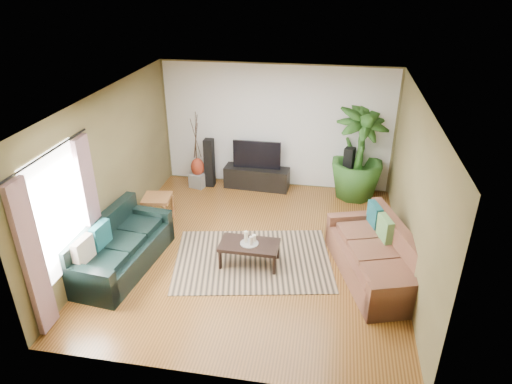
% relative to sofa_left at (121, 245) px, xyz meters
% --- Properties ---
extents(floor, '(5.50, 5.50, 0.00)m').
position_rel_sofa_left_xyz_m(floor, '(2.04, 0.83, -0.42)').
color(floor, brown).
rests_on(floor, ground).
extents(ceiling, '(5.50, 5.50, 0.00)m').
position_rel_sofa_left_xyz_m(ceiling, '(2.04, 0.83, 2.28)').
color(ceiling, white).
rests_on(ceiling, ground).
extents(wall_back, '(5.00, 0.00, 5.00)m').
position_rel_sofa_left_xyz_m(wall_back, '(2.04, 3.58, 0.93)').
color(wall_back, brown).
rests_on(wall_back, ground).
extents(wall_front, '(5.00, 0.00, 5.00)m').
position_rel_sofa_left_xyz_m(wall_front, '(2.04, -1.92, 0.93)').
color(wall_front, brown).
rests_on(wall_front, ground).
extents(wall_left, '(0.00, 5.50, 5.50)m').
position_rel_sofa_left_xyz_m(wall_left, '(-0.46, 0.83, 0.92)').
color(wall_left, brown).
rests_on(wall_left, ground).
extents(wall_right, '(0.00, 5.50, 5.50)m').
position_rel_sofa_left_xyz_m(wall_right, '(4.54, 0.83, 0.92)').
color(wall_right, brown).
rests_on(wall_right, ground).
extents(backwall_panel, '(4.90, 0.00, 4.90)m').
position_rel_sofa_left_xyz_m(backwall_panel, '(2.04, 3.57, 0.93)').
color(backwall_panel, white).
rests_on(backwall_panel, ground).
extents(window_pane, '(0.00, 1.80, 1.80)m').
position_rel_sofa_left_xyz_m(window_pane, '(-0.44, -0.77, 0.97)').
color(window_pane, white).
rests_on(window_pane, ground).
extents(curtain_near, '(0.08, 0.35, 2.20)m').
position_rel_sofa_left_xyz_m(curtain_near, '(-0.39, -1.52, 0.72)').
color(curtain_near, gray).
rests_on(curtain_near, ground).
extents(curtain_far, '(0.08, 0.35, 2.20)m').
position_rel_sofa_left_xyz_m(curtain_far, '(-0.39, -0.02, 0.72)').
color(curtain_far, gray).
rests_on(curtain_far, ground).
extents(curtain_rod, '(0.03, 1.90, 0.03)m').
position_rel_sofa_left_xyz_m(curtain_rod, '(-0.39, -0.77, 1.87)').
color(curtain_rod, black).
rests_on(curtain_rod, ground).
extents(sofa_left, '(1.08, 2.10, 0.85)m').
position_rel_sofa_left_xyz_m(sofa_left, '(0.00, 0.00, 0.00)').
color(sofa_left, black).
rests_on(sofa_left, floor).
extents(sofa_right, '(1.56, 2.31, 0.85)m').
position_rel_sofa_left_xyz_m(sofa_right, '(4.03, 0.46, 0.00)').
color(sofa_right, brown).
rests_on(sofa_right, floor).
extents(area_rug, '(2.90, 2.30, 0.01)m').
position_rel_sofa_left_xyz_m(area_rug, '(2.07, 0.54, -0.42)').
color(area_rug, '#9F815D').
rests_on(area_rug, floor).
extents(coffee_table, '(0.98, 0.54, 0.40)m').
position_rel_sofa_left_xyz_m(coffee_table, '(2.03, 0.44, -0.23)').
color(coffee_table, black).
rests_on(coffee_table, floor).
extents(candle_tray, '(0.30, 0.30, 0.01)m').
position_rel_sofa_left_xyz_m(candle_tray, '(2.03, 0.44, -0.02)').
color(candle_tray, gray).
rests_on(candle_tray, coffee_table).
extents(candle_tall, '(0.06, 0.06, 0.19)m').
position_rel_sofa_left_xyz_m(candle_tall, '(1.97, 0.47, 0.08)').
color(candle_tall, beige).
rests_on(candle_tall, candle_tray).
extents(candle_mid, '(0.06, 0.06, 0.15)m').
position_rel_sofa_left_xyz_m(candle_mid, '(2.07, 0.40, 0.06)').
color(candle_mid, beige).
rests_on(candle_mid, candle_tray).
extents(candle_short, '(0.06, 0.06, 0.12)m').
position_rel_sofa_left_xyz_m(candle_short, '(2.10, 0.50, 0.05)').
color(candle_short, white).
rests_on(candle_short, candle_tray).
extents(tv_stand, '(1.44, 0.51, 0.47)m').
position_rel_sofa_left_xyz_m(tv_stand, '(1.65, 3.32, -0.19)').
color(tv_stand, black).
rests_on(tv_stand, floor).
extents(television, '(1.04, 0.06, 0.62)m').
position_rel_sofa_left_xyz_m(television, '(1.65, 3.33, 0.36)').
color(television, black).
rests_on(television, tv_stand).
extents(speaker_left, '(0.20, 0.22, 1.09)m').
position_rel_sofa_left_xyz_m(speaker_left, '(0.60, 3.25, 0.12)').
color(speaker_left, black).
rests_on(speaker_left, floor).
extents(speaker_right, '(0.25, 0.27, 1.08)m').
position_rel_sofa_left_xyz_m(speaker_right, '(3.62, 3.31, 0.11)').
color(speaker_right, black).
rests_on(speaker_right, floor).
extents(potted_plant, '(1.48, 1.48, 1.97)m').
position_rel_sofa_left_xyz_m(potted_plant, '(3.79, 3.27, 0.56)').
color(potted_plant, '#26531B').
rests_on(potted_plant, floor).
extents(plant_pot, '(0.36, 0.36, 0.28)m').
position_rel_sofa_left_xyz_m(plant_pot, '(3.79, 3.27, -0.28)').
color(plant_pot, black).
rests_on(plant_pot, floor).
extents(pedestal, '(0.39, 0.39, 0.32)m').
position_rel_sofa_left_xyz_m(pedestal, '(0.35, 3.15, -0.26)').
color(pedestal, gray).
rests_on(pedestal, floor).
extents(vase, '(0.29, 0.29, 0.41)m').
position_rel_sofa_left_xyz_m(vase, '(0.35, 3.15, 0.04)').
color(vase, maroon).
rests_on(vase, pedestal).
extents(side_table, '(0.58, 0.58, 0.54)m').
position_rel_sofa_left_xyz_m(side_table, '(0.04, 1.50, -0.15)').
color(side_table, '#975D31').
rests_on(side_table, floor).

